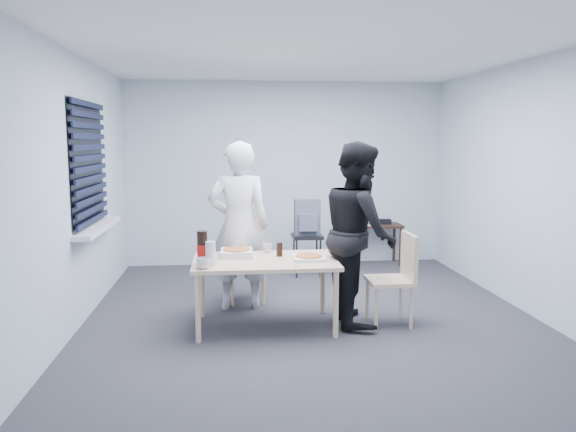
{
  "coord_description": "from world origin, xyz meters",
  "views": [
    {
      "loc": [
        -0.79,
        -5.5,
        1.78
      ],
      "look_at": [
        -0.22,
        0.1,
        1.02
      ],
      "focal_mm": 35.0,
      "sensor_mm": 36.0,
      "label": 1
    }
  ],
  "objects": [
    {
      "name": "person_black",
      "position": [
        0.44,
        -0.23,
        0.89
      ],
      "size": [
        0.47,
        0.86,
        1.77
      ],
      "primitive_type": "imported",
      "rotation": [
        0.0,
        0.0,
        1.57
      ],
      "color": "black",
      "rests_on": "ground"
    },
    {
      "name": "pizza_box_b",
      "position": [
        -0.06,
        -0.34,
        0.68
      ],
      "size": [
        0.3,
        0.3,
        0.04
      ],
      "rotation": [
        0.0,
        0.0,
        0.21
      ],
      "color": "white",
      "rests_on": "dining_table"
    },
    {
      "name": "mug_b",
      "position": [
        -0.43,
        0.03,
        0.7
      ],
      "size": [
        0.1,
        0.1,
        0.09
      ],
      "primitive_type": "imported",
      "color": "silver",
      "rests_on": "dining_table"
    },
    {
      "name": "backpack",
      "position": [
        0.2,
        1.72,
        0.77
      ],
      "size": [
        0.33,
        0.24,
        0.46
      ],
      "rotation": [
        0.0,
        0.0,
        -0.21
      ],
      "color": "slate",
      "rests_on": "stool"
    },
    {
      "name": "side_table",
      "position": [
        1.2,
        2.28,
        0.5
      ],
      "size": [
        0.87,
        0.39,
        0.58
      ],
      "color": "#352118",
      "rests_on": "ground"
    },
    {
      "name": "pizza_box_a",
      "position": [
        -0.74,
        -0.13,
        0.69
      ],
      "size": [
        0.31,
        0.31,
        0.08
      ],
      "rotation": [
        0.0,
        0.0,
        -0.26
      ],
      "color": "white",
      "rests_on": "dining_table"
    },
    {
      "name": "person_white",
      "position": [
        -0.71,
        0.34,
        0.89
      ],
      "size": [
        0.65,
        0.42,
        1.77
      ],
      "primitive_type": "imported",
      "rotation": [
        0.0,
        0.0,
        3.14
      ],
      "color": "silver",
      "rests_on": "ground"
    },
    {
      "name": "chair_far",
      "position": [
        -0.62,
        0.66,
        0.51
      ],
      "size": [
        0.42,
        0.42,
        0.89
      ],
      "color": "beige",
      "rests_on": "ground"
    },
    {
      "name": "stool",
      "position": [
        0.2,
        1.74,
        0.43
      ],
      "size": [
        0.39,
        0.39,
        0.54
      ],
      "color": "black",
      "rests_on": "ground"
    },
    {
      "name": "plastic_cups",
      "position": [
        -0.98,
        -0.51,
        0.77
      ],
      "size": [
        0.12,
        0.12,
        0.22
      ],
      "primitive_type": "cylinder",
      "rotation": [
        0.0,
        0.0,
        -0.38
      ],
      "color": "silver",
      "rests_on": "dining_table"
    },
    {
      "name": "cola_glass",
      "position": [
        -0.33,
        -0.16,
        0.73
      ],
      "size": [
        0.08,
        0.08,
        0.14
      ],
      "primitive_type": "cylinder",
      "rotation": [
        0.0,
        0.0,
        0.29
      ],
      "color": "black",
      "rests_on": "dining_table"
    },
    {
      "name": "chair_right",
      "position": [
        0.81,
        -0.34,
        0.51
      ],
      "size": [
        0.42,
        0.42,
        0.89
      ],
      "color": "beige",
      "rests_on": "ground"
    },
    {
      "name": "dining_table",
      "position": [
        -0.48,
        -0.3,
        0.6
      ],
      "size": [
        1.35,
        0.86,
        0.66
      ],
      "color": "beige",
      "rests_on": "ground"
    },
    {
      "name": "soda_bottle",
      "position": [
        -1.05,
        -0.48,
        0.81
      ],
      "size": [
        0.1,
        0.1,
        0.31
      ],
      "rotation": [
        0.0,
        0.0,
        -0.42
      ],
      "color": "black",
      "rests_on": "dining_table"
    },
    {
      "name": "black_box",
      "position": [
        1.42,
        2.31,
        0.62
      ],
      "size": [
        0.18,
        0.15,
        0.07
      ],
      "primitive_type": "cube",
      "rotation": [
        0.0,
        0.0,
        0.27
      ],
      "color": "black",
      "rests_on": "side_table"
    },
    {
      "name": "papers",
      "position": [
        1.05,
        2.29,
        0.58
      ],
      "size": [
        0.29,
        0.35,
        0.01
      ],
      "primitive_type": "cube",
      "rotation": [
        0.0,
        0.0,
        0.23
      ],
      "color": "white",
      "rests_on": "side_table"
    },
    {
      "name": "rubber_band",
      "position": [
        -0.21,
        -0.63,
        0.66
      ],
      "size": [
        0.05,
        0.05,
        0.0
      ],
      "primitive_type": "torus",
      "rotation": [
        0.0,
        0.0,
        0.02
      ],
      "color": "red",
      "rests_on": "dining_table"
    },
    {
      "name": "mug_a",
      "position": [
        -1.04,
        -0.63,
        0.71
      ],
      "size": [
        0.17,
        0.17,
        0.1
      ],
      "primitive_type": "imported",
      "rotation": [
        0.0,
        0.0,
        0.52
      ],
      "color": "silver",
      "rests_on": "dining_table"
    },
    {
      "name": "room",
      "position": [
        -2.2,
        0.4,
        1.44
      ],
      "size": [
        5.0,
        5.0,
        5.0
      ],
      "color": "#333238",
      "rests_on": "ground"
    }
  ]
}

